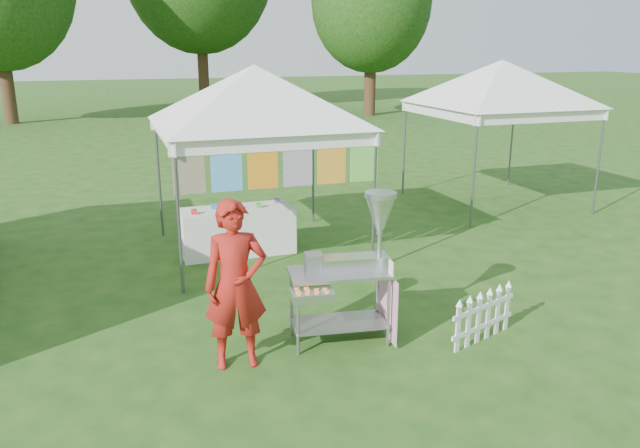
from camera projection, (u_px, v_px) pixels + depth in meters
name	position (u px, v px, depth m)	size (l,w,h in m)	color
ground	(332.00, 342.00, 7.15)	(120.00, 120.00, 0.00)	#1E4814
canopy_main	(254.00, 65.00, 9.50)	(4.24, 4.24, 3.45)	#59595E
canopy_right	(503.00, 60.00, 12.59)	(4.24, 4.24, 3.45)	#59595E
tree_right	(372.00, 2.00, 28.84)	(5.60, 5.60, 8.42)	#3B2315
donut_cart	(356.00, 257.00, 6.93)	(1.33, 0.83, 1.73)	gray
vendor	(236.00, 285.00, 6.43)	(0.66, 0.43, 1.80)	#9E1A13
picket_fence	(483.00, 317.00, 7.12)	(1.02, 0.39, 0.56)	white
display_table	(238.00, 231.00, 10.14)	(1.80, 0.70, 0.75)	white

